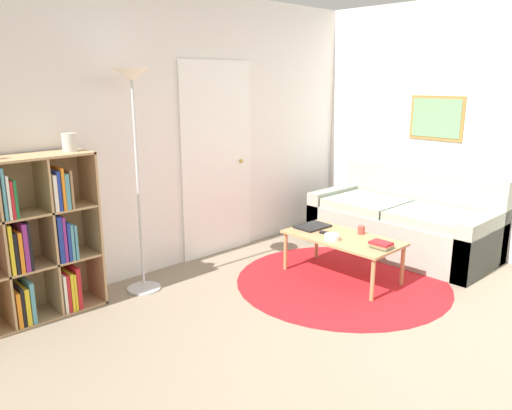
# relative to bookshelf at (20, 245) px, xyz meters

# --- Properties ---
(ground_plane) EXTENTS (14.00, 14.00, 0.00)m
(ground_plane) POSITION_rel_bookshelf_xyz_m (1.57, -2.56, -0.60)
(ground_plane) COLOR gray
(wall_back) EXTENTS (7.74, 0.11, 2.60)m
(wall_back) POSITION_rel_bookshelf_xyz_m (1.59, 0.21, 0.69)
(wall_back) COLOR silver
(wall_back) RESTS_ON ground_plane
(wall_right) EXTENTS (0.08, 5.75, 2.60)m
(wall_right) POSITION_rel_bookshelf_xyz_m (3.96, -1.19, 0.70)
(wall_right) COLOR silver
(wall_right) RESTS_ON ground_plane
(rug) EXTENTS (1.93, 1.93, 0.01)m
(rug) POSITION_rel_bookshelf_xyz_m (2.34, -1.23, -0.59)
(rug) COLOR #B2191E
(rug) RESTS_ON ground_plane
(bookshelf) EXTENTS (1.08, 0.34, 1.26)m
(bookshelf) POSITION_rel_bookshelf_xyz_m (0.00, 0.00, 0.00)
(bookshelf) COLOR tan
(bookshelf) RESTS_ON ground_plane
(floor_lamp) EXTENTS (0.31, 0.31, 1.88)m
(floor_lamp) POSITION_rel_bookshelf_xyz_m (0.95, -0.12, 0.96)
(floor_lamp) COLOR #B7B7BC
(floor_lamp) RESTS_ON ground_plane
(couch) EXTENTS (0.90, 1.87, 0.85)m
(couch) POSITION_rel_bookshelf_xyz_m (3.54, -1.15, -0.31)
(couch) COLOR gray
(couch) RESTS_ON ground_plane
(coffee_table) EXTENTS (0.55, 1.06, 0.40)m
(coffee_table) POSITION_rel_bookshelf_xyz_m (2.42, -1.16, -0.24)
(coffee_table) COLOR #AD7F51
(coffee_table) RESTS_ON ground_plane
(laptop) EXTENTS (0.33, 0.24, 0.02)m
(laptop) POSITION_rel_bookshelf_xyz_m (2.45, -0.78, -0.19)
(laptop) COLOR black
(laptop) RESTS_ON coffee_table
(bowl) EXTENTS (0.13, 0.13, 0.05)m
(bowl) POSITION_rel_bookshelf_xyz_m (2.27, -1.15, -0.17)
(bowl) COLOR silver
(bowl) RESTS_ON coffee_table
(book_stack_on_table) EXTENTS (0.14, 0.18, 0.06)m
(book_stack_on_table) POSITION_rel_bookshelf_xyz_m (2.40, -1.58, -0.17)
(book_stack_on_table) COLOR teal
(book_stack_on_table) RESTS_ON coffee_table
(cup) EXTENTS (0.07, 0.07, 0.08)m
(cup) POSITION_rel_bookshelf_xyz_m (2.62, -1.23, -0.16)
(cup) COLOR #A33D33
(cup) RESTS_ON coffee_table
(remote) EXTENTS (0.07, 0.17, 0.02)m
(remote) POSITION_rel_bookshelf_xyz_m (2.38, -1.03, -0.19)
(remote) COLOR black
(remote) RESTS_ON coffee_table
(vase_on_shelf) EXTENTS (0.11, 0.11, 0.14)m
(vase_on_shelf) POSITION_rel_bookshelf_xyz_m (0.45, -0.00, 0.73)
(vase_on_shelf) COLOR #B7B2A8
(vase_on_shelf) RESTS_ON bookshelf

